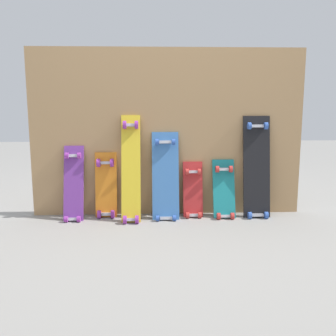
{
  "coord_description": "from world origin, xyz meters",
  "views": [
    {
      "loc": [
        -0.15,
        -3.38,
        1.04
      ],
      "look_at": [
        0.0,
        -0.07,
        0.44
      ],
      "focal_mm": 42.16,
      "sensor_mm": 36.0,
      "label": 1
    }
  ],
  "objects": [
    {
      "name": "ground_plane",
      "position": [
        0.0,
        0.0,
        0.0
      ],
      "size": [
        12.0,
        12.0,
        0.0
      ],
      "primitive_type": "plane",
      "color": "gray"
    },
    {
      "name": "plywood_wall_panel",
      "position": [
        0.0,
        0.07,
        0.73
      ],
      "size": [
        2.38,
        0.04,
        1.45
      ],
      "primitive_type": "cube",
      "color": "tan",
      "rests_on": "ground"
    },
    {
      "name": "skateboard_purple",
      "position": [
        -0.81,
        -0.06,
        0.28
      ],
      "size": [
        0.17,
        0.24,
        0.7
      ],
      "color": "#6B338C",
      "rests_on": "ground"
    },
    {
      "name": "skateboard_orange",
      "position": [
        -0.54,
        -0.01,
        0.25
      ],
      "size": [
        0.19,
        0.15,
        0.62
      ],
      "color": "orange",
      "rests_on": "ground"
    },
    {
      "name": "skateboard_yellow",
      "position": [
        -0.32,
        -0.09,
        0.41
      ],
      "size": [
        0.16,
        0.31,
        0.95
      ],
      "color": "gold",
      "rests_on": "ground"
    },
    {
      "name": "skateboard_blue",
      "position": [
        -0.02,
        -0.06,
        0.33
      ],
      "size": [
        0.23,
        0.24,
        0.81
      ],
      "color": "#386BAD",
      "rests_on": "ground"
    },
    {
      "name": "skateboard_red",
      "position": [
        0.22,
        -0.03,
        0.2
      ],
      "size": [
        0.17,
        0.18,
        0.55
      ],
      "color": "#B22626",
      "rests_on": "ground"
    },
    {
      "name": "skateboard_teal",
      "position": [
        0.49,
        -0.05,
        0.21
      ],
      "size": [
        0.19,
        0.22,
        0.57
      ],
      "color": "#197A7F",
      "rests_on": "ground"
    },
    {
      "name": "skateboard_black",
      "position": [
        0.78,
        -0.04,
        0.41
      ],
      "size": [
        0.23,
        0.22,
        0.94
      ],
      "color": "black",
      "rests_on": "ground"
    }
  ]
}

